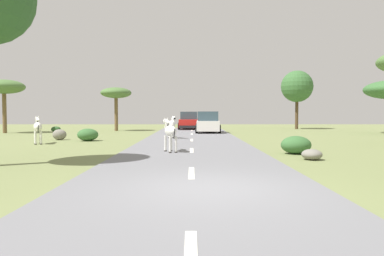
{
  "coord_description": "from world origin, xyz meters",
  "views": [
    {
      "loc": [
        -0.38,
        -8.09,
        1.72
      ],
      "look_at": [
        -0.47,
        12.73,
        0.83
      ],
      "focal_mm": 34.48,
      "sensor_mm": 36.0,
      "label": 1
    }
  ],
  "objects_px": {
    "rock_2": "(61,135)",
    "tree_6": "(118,94)",
    "tree_4": "(299,87)",
    "zebra_0": "(174,125)",
    "bush_1": "(90,135)",
    "tree_2": "(6,87)",
    "car_1": "(209,123)",
    "bush_2": "(298,145)",
    "car_0": "(191,121)",
    "bush_0": "(58,129)",
    "rock_0": "(314,155)",
    "zebra_1": "(40,127)",
    "zebra_2": "(172,131)"
  },
  "relations": [
    {
      "from": "bush_0",
      "to": "bush_1",
      "type": "xyz_separation_m",
      "value": [
        5.62,
        -10.02,
        0.13
      ]
    },
    {
      "from": "zebra_1",
      "to": "tree_4",
      "type": "xyz_separation_m",
      "value": [
        19.16,
        17.94,
        3.45
      ]
    },
    {
      "from": "bush_0",
      "to": "rock_0",
      "type": "bearing_deg",
      "value": -49.25
    },
    {
      "from": "tree_2",
      "to": "bush_1",
      "type": "height_order",
      "value": "tree_2"
    },
    {
      "from": "bush_1",
      "to": "rock_0",
      "type": "xyz_separation_m",
      "value": [
        10.61,
        -8.82,
        -0.18
      ]
    },
    {
      "from": "bush_0",
      "to": "rock_2",
      "type": "bearing_deg",
      "value": -68.5
    },
    {
      "from": "zebra_0",
      "to": "rock_2",
      "type": "height_order",
      "value": "zebra_0"
    },
    {
      "from": "zebra_1",
      "to": "bush_0",
      "type": "xyz_separation_m",
      "value": [
        -3.51,
        12.13,
        -0.67
      ]
    },
    {
      "from": "car_1",
      "to": "bush_2",
      "type": "relative_size",
      "value": 3.54
    },
    {
      "from": "car_1",
      "to": "rock_2",
      "type": "distance_m",
      "value": 12.27
    },
    {
      "from": "bush_0",
      "to": "bush_2",
      "type": "height_order",
      "value": "bush_2"
    },
    {
      "from": "tree_6",
      "to": "bush_1",
      "type": "distance_m",
      "value": 12.51
    },
    {
      "from": "tree_4",
      "to": "rock_0",
      "type": "relative_size",
      "value": 7.6
    },
    {
      "from": "zebra_1",
      "to": "bush_1",
      "type": "distance_m",
      "value": 3.04
    },
    {
      "from": "car_1",
      "to": "tree_6",
      "type": "xyz_separation_m",
      "value": [
        -8.35,
        3.64,
        2.6
      ]
    },
    {
      "from": "car_0",
      "to": "bush_2",
      "type": "xyz_separation_m",
      "value": [
        4.59,
        -21.73,
        -0.48
      ]
    },
    {
      "from": "tree_4",
      "to": "rock_2",
      "type": "distance_m",
      "value": 24.59
    },
    {
      "from": "tree_4",
      "to": "bush_0",
      "type": "xyz_separation_m",
      "value": [
        -22.67,
        -5.8,
        -4.11
      ]
    },
    {
      "from": "bush_1",
      "to": "rock_0",
      "type": "bearing_deg",
      "value": -39.75
    },
    {
      "from": "bush_1",
      "to": "tree_2",
      "type": "bearing_deg",
      "value": 137.62
    },
    {
      "from": "car_0",
      "to": "tree_4",
      "type": "height_order",
      "value": "tree_4"
    },
    {
      "from": "zebra_1",
      "to": "car_0",
      "type": "distance_m",
      "value": 18.76
    },
    {
      "from": "zebra_0",
      "to": "bush_0",
      "type": "height_order",
      "value": "zebra_0"
    },
    {
      "from": "tree_6",
      "to": "tree_4",
      "type": "bearing_deg",
      "value": 11.81
    },
    {
      "from": "zebra_2",
      "to": "bush_2",
      "type": "height_order",
      "value": "zebra_2"
    },
    {
      "from": "tree_2",
      "to": "car_1",
      "type": "bearing_deg",
      "value": -0.12
    },
    {
      "from": "zebra_2",
      "to": "tree_2",
      "type": "relative_size",
      "value": 0.33
    },
    {
      "from": "bush_0",
      "to": "rock_2",
      "type": "distance_m",
      "value": 9.91
    },
    {
      "from": "zebra_0",
      "to": "car_0",
      "type": "distance_m",
      "value": 13.37
    },
    {
      "from": "tree_4",
      "to": "rock_2",
      "type": "xyz_separation_m",
      "value": [
        -19.04,
        -15.03,
        -4.03
      ]
    },
    {
      "from": "bush_1",
      "to": "zebra_2",
      "type": "bearing_deg",
      "value": -50.94
    },
    {
      "from": "car_1",
      "to": "bush_2",
      "type": "xyz_separation_m",
      "value": [
        2.99,
        -15.37,
        -0.48
      ]
    },
    {
      "from": "rock_2",
      "to": "tree_6",
      "type": "bearing_deg",
      "value": 83.84
    },
    {
      "from": "bush_0",
      "to": "bush_2",
      "type": "distance_m",
      "value": 23.43
    },
    {
      "from": "bush_1",
      "to": "tree_4",
      "type": "bearing_deg",
      "value": 42.86
    },
    {
      "from": "zebra_0",
      "to": "car_0",
      "type": "height_order",
      "value": "car_0"
    },
    {
      "from": "zebra_0",
      "to": "rock_2",
      "type": "bearing_deg",
      "value": -8.77
    },
    {
      "from": "tree_4",
      "to": "tree_6",
      "type": "relative_size",
      "value": 1.49
    },
    {
      "from": "car_1",
      "to": "bush_0",
      "type": "bearing_deg",
      "value": 174.79
    },
    {
      "from": "tree_2",
      "to": "car_0",
      "type": "bearing_deg",
      "value": 22.47
    },
    {
      "from": "car_1",
      "to": "tree_2",
      "type": "height_order",
      "value": "tree_2"
    },
    {
      "from": "tree_2",
      "to": "rock_2",
      "type": "relative_size",
      "value": 5.18
    },
    {
      "from": "car_1",
      "to": "tree_6",
      "type": "relative_size",
      "value": 1.09
    },
    {
      "from": "car_0",
      "to": "rock_0",
      "type": "relative_size",
      "value": 5.58
    },
    {
      "from": "zebra_2",
      "to": "bush_2",
      "type": "bearing_deg",
      "value": -24.95
    },
    {
      "from": "car_0",
      "to": "tree_4",
      "type": "xyz_separation_m",
      "value": [
        11.07,
        1.01,
        3.51
      ]
    },
    {
      "from": "zebra_1",
      "to": "tree_2",
      "type": "distance_m",
      "value": 13.14
    },
    {
      "from": "car_1",
      "to": "tree_4",
      "type": "height_order",
      "value": "tree_4"
    },
    {
      "from": "zebra_0",
      "to": "car_0",
      "type": "relative_size",
      "value": 0.35
    },
    {
      "from": "tree_4",
      "to": "rock_2",
      "type": "bearing_deg",
      "value": -141.72
    }
  ]
}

